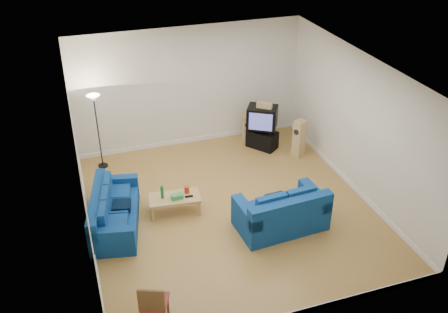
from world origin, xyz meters
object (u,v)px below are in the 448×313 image
object	(u,v)px
sofa_loveseat	(282,215)
coffee_table	(174,199)
tv_stand	(262,139)
sofa_three_seat	(113,214)
television	(262,117)

from	to	relation	value
sofa_loveseat	coffee_table	distance (m)	2.33
sofa_loveseat	coffee_table	world-z (taller)	sofa_loveseat
coffee_table	sofa_loveseat	bearing A→B (deg)	-32.20
coffee_table	tv_stand	distance (m)	3.59
sofa_loveseat	coffee_table	size ratio (longest dim) A/B	1.63
coffee_table	tv_stand	xyz separation A→B (m)	(2.90, 2.10, -0.11)
sofa_loveseat	coffee_table	bearing A→B (deg)	143.87
sofa_loveseat	sofa_three_seat	bearing A→B (deg)	156.26
tv_stand	television	xyz separation A→B (m)	(-0.01, 0.03, 0.64)
sofa_three_seat	tv_stand	xyz separation A→B (m)	(4.23, 2.16, -0.06)
television	coffee_table	bearing A→B (deg)	-112.69
television	sofa_loveseat	bearing A→B (deg)	-74.29
sofa_loveseat	television	size ratio (longest dim) A/B	2.01
sofa_loveseat	tv_stand	bearing A→B (deg)	70.56
sofa_three_seat	television	xyz separation A→B (m)	(4.22, 2.18, 0.58)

